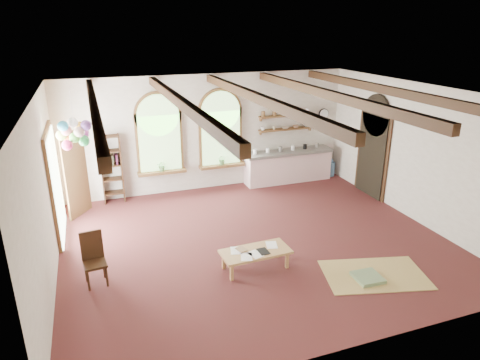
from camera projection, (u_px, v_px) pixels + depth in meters
name	position (u px, v px, depth m)	size (l,w,h in m)	color
floor	(255.00, 241.00, 9.28)	(8.00, 8.00, 0.00)	#4D201F
ceiling_beams	(257.00, 98.00, 8.22)	(6.20, 6.80, 0.18)	#3B1F12
window_left	(159.00, 136.00, 11.31)	(1.30, 0.28, 2.20)	brown
window_right	(221.00, 131.00, 11.85)	(1.30, 0.28, 2.20)	brown
left_doorway	(55.00, 185.00, 9.23)	(0.10, 1.90, 2.50)	brown
right_doorway	(372.00, 156.00, 11.48)	(0.10, 1.30, 2.40)	black
kitchen_counter	(288.00, 166.00, 12.68)	(2.68, 0.62, 0.94)	beige
wall_shelf_lower	(287.00, 129.00, 12.47)	(1.70, 0.24, 0.04)	brown
wall_shelf_upper	(287.00, 115.00, 12.33)	(1.70, 0.24, 0.04)	brown
wall_clock	(324.00, 114.00, 12.80)	(0.32, 0.32, 0.04)	black
bookshelf	(112.00, 169.00, 11.06)	(0.53, 0.32, 1.80)	#3B1F12
coffee_table	(256.00, 253.00, 8.14)	(1.35, 0.66, 0.38)	tan
side_chair	(96.00, 269.00, 7.68)	(0.43, 0.43, 0.98)	#3B1F12
floor_mat	(374.00, 275.00, 8.02)	(1.88, 1.16, 0.02)	tan
floor_cushion	(368.00, 278.00, 7.86)	(0.48, 0.48, 0.08)	#6D895F
water_jug_a	(330.00, 168.00, 13.22)	(0.29, 0.29, 0.56)	#5283B0
water_jug_b	(318.00, 170.00, 13.00)	(0.32, 0.32, 0.61)	#5283B0
balloon_cluster	(75.00, 133.00, 8.70)	(0.72, 0.75, 1.14)	white
table_book	(238.00, 251.00, 8.10)	(0.16, 0.23, 0.02)	olive
tablet	(263.00, 251.00, 8.09)	(0.19, 0.27, 0.01)	black
potted_plant_left	(162.00, 166.00, 11.49)	(0.27, 0.23, 0.30)	#598C4C
potted_plant_right	(222.00, 159.00, 12.02)	(0.27, 0.23, 0.30)	#598C4C
shelf_cup_a	(263.00, 129.00, 12.21)	(0.12, 0.10, 0.10)	white
shelf_cup_b	(274.00, 128.00, 12.32)	(0.10, 0.10, 0.09)	beige
shelf_bowl_a	(285.00, 128.00, 12.44)	(0.22, 0.22, 0.05)	beige
shelf_bowl_b	(296.00, 127.00, 12.55)	(0.20, 0.20, 0.06)	#8C664C
shelf_vase	(307.00, 124.00, 12.63)	(0.18, 0.18, 0.19)	slate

